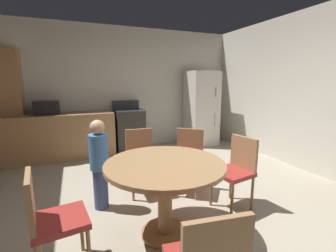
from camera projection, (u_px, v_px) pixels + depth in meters
The scene contains 14 objects.
ground_plane at pixel (183, 215), 2.67m from camera, with size 14.00×14.00×0.00m, color #A89E89.
wall_back at pixel (124, 89), 5.26m from camera, with size 5.43×0.12×2.70m, color beige.
wall_right at pixel (324, 92), 3.66m from camera, with size 0.12×5.64×2.70m, color beige.
kitchen_counter at pixel (61, 136), 4.56m from camera, with size 2.06×0.60×0.90m, color #9E754C.
pantry_column at pixel (11, 107), 4.31m from camera, with size 0.44×0.36×2.10m, color #9E754C.
oven_range at pixel (129, 130), 5.07m from camera, with size 0.60×0.60×1.10m.
refrigerator at pixel (201, 108), 5.59m from camera, with size 0.68×0.68×1.76m.
microwave at pixel (47, 108), 4.38m from camera, with size 0.44×0.32×0.26m, color black.
dining_table at pixel (165, 178), 2.23m from camera, with size 1.16×1.16×0.76m.
chair_east at pixel (236, 168), 2.77m from camera, with size 0.46×0.46×0.87m.
chair_north at pixel (141, 157), 3.18m from camera, with size 0.42×0.42×0.87m.
chair_west at pixel (50, 217), 1.76m from camera, with size 0.45×0.45×0.87m.
chair_northeast at pixel (188, 156), 3.19m from camera, with size 0.56×0.56×0.87m.
person_child at pixel (99, 162), 2.72m from camera, with size 0.31×0.31×1.09m.
Camera 1 is at (-1.07, -2.18, 1.52)m, focal length 24.65 mm.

